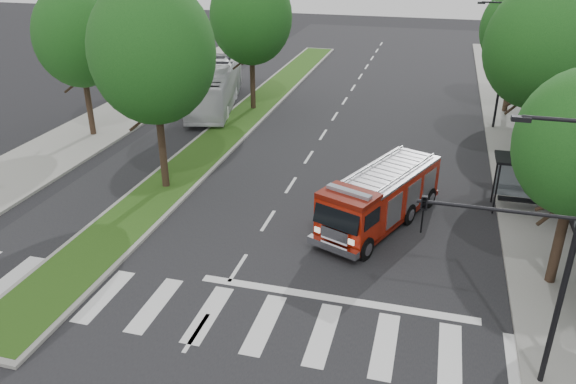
# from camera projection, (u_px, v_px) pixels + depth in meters

# --- Properties ---
(ground) EXTENTS (140.00, 140.00, 0.00)m
(ground) POSITION_uv_depth(u_px,v_px,m) (238.00, 268.00, 21.77)
(ground) COLOR black
(ground) RESTS_ON ground
(sidewalk_right) EXTENTS (5.00, 80.00, 0.15)m
(sidewalk_right) POSITION_uv_depth(u_px,v_px,m) (547.00, 195.00, 27.51)
(sidewalk_right) COLOR gray
(sidewalk_right) RESTS_ON ground
(sidewalk_left) EXTENTS (5.00, 80.00, 0.15)m
(sidewalk_left) POSITION_uv_depth(u_px,v_px,m) (68.00, 145.00, 33.89)
(sidewalk_left) COLOR gray
(sidewalk_left) RESTS_ON ground
(median) EXTENTS (3.00, 50.00, 0.15)m
(median) POSITION_uv_depth(u_px,v_px,m) (244.00, 117.00, 38.86)
(median) COLOR gray
(median) RESTS_ON ground
(bus_shelter) EXTENTS (3.20, 1.60, 2.61)m
(bus_shelter) POSITION_uv_depth(u_px,v_px,m) (531.00, 170.00, 25.36)
(bus_shelter) COLOR black
(bus_shelter) RESTS_ON ground
(tree_right_mid) EXTENTS (5.60, 5.60, 9.72)m
(tree_right_mid) POSITION_uv_depth(u_px,v_px,m) (540.00, 46.00, 28.50)
(tree_right_mid) COLOR black
(tree_right_mid) RESTS_ON ground
(tree_right_far) EXTENTS (5.00, 5.00, 8.73)m
(tree_right_far) POSITION_uv_depth(u_px,v_px,m) (518.00, 29.00, 37.51)
(tree_right_far) COLOR black
(tree_right_far) RESTS_ON ground
(tree_median_near) EXTENTS (5.80, 5.80, 10.16)m
(tree_median_near) POSITION_uv_depth(u_px,v_px,m) (153.00, 52.00, 25.51)
(tree_median_near) COLOR black
(tree_median_near) RESTS_ON ground
(tree_median_far) EXTENTS (5.60, 5.60, 9.72)m
(tree_median_far) POSITION_uv_depth(u_px,v_px,m) (251.00, 17.00, 37.87)
(tree_median_far) COLOR black
(tree_median_far) RESTS_ON ground
(tree_left_mid) EXTENTS (5.20, 5.20, 9.16)m
(tree_left_mid) POSITION_uv_depth(u_px,v_px,m) (78.00, 37.00, 32.92)
(tree_left_mid) COLOR black
(tree_left_mid) RESTS_ON ground
(streetlight_right_near) EXTENTS (4.08, 0.22, 8.00)m
(streetlight_right_near) POSITION_uv_depth(u_px,v_px,m) (537.00, 240.00, 14.45)
(streetlight_right_near) COLOR black
(streetlight_right_near) RESTS_ON ground
(streetlight_right_far) EXTENTS (2.11, 0.20, 8.00)m
(streetlight_right_far) POSITION_uv_depth(u_px,v_px,m) (501.00, 60.00, 34.87)
(streetlight_right_far) COLOR black
(streetlight_right_far) RESTS_ON ground
(fire_engine) EXTENTS (5.01, 7.90, 2.64)m
(fire_engine) POSITION_uv_depth(u_px,v_px,m) (380.00, 198.00, 24.49)
(fire_engine) COLOR #5E0E05
(fire_engine) RESTS_ON ground
(city_bus) EXTENTS (5.03, 11.31, 3.07)m
(city_bus) POSITION_uv_depth(u_px,v_px,m) (215.00, 87.00, 40.56)
(city_bus) COLOR silver
(city_bus) RESTS_ON ground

